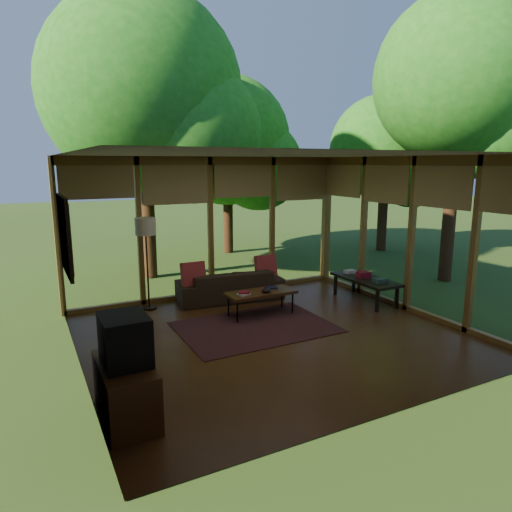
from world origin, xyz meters
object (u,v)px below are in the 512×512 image
media_cabinet (126,391)px  coffee_table (261,293)px  side_console (365,280)px  television (125,340)px  floor_lamp (146,232)px  sofa (230,285)px

media_cabinet → coffee_table: bearing=38.9°
media_cabinet → side_console: bearing=22.5°
television → floor_lamp: (1.10, 3.45, 0.56)m
media_cabinet → floor_lamp: (1.12, 3.45, 1.11)m
sofa → floor_lamp: size_ratio=1.20×
media_cabinet → floor_lamp: 3.80m
sofa → side_console: size_ratio=1.42×
television → side_console: size_ratio=0.39×
media_cabinet → television: 0.55m
sofa → media_cabinet: size_ratio=1.98×
floor_lamp → coffee_table: 2.28m
television → media_cabinet: bearing=180.0°
sofa → media_cabinet: 4.23m
coffee_table → floor_lamp: bearing=142.6°
media_cabinet → coffee_table: media_cabinet is taller
sofa → side_console: (2.22, -1.27, 0.12)m
floor_lamp → coffee_table: floor_lamp is taller
sofa → side_console: bearing=157.3°
sofa → media_cabinet: (-2.65, -3.29, 0.01)m
floor_lamp → side_console: size_ratio=1.18×
sofa → floor_lamp: 1.90m
media_cabinet → television: (0.02, 0.00, 0.55)m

